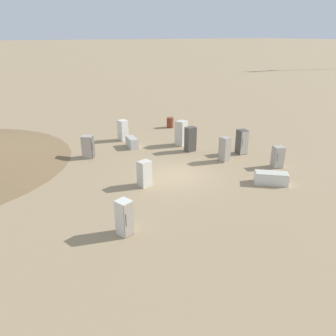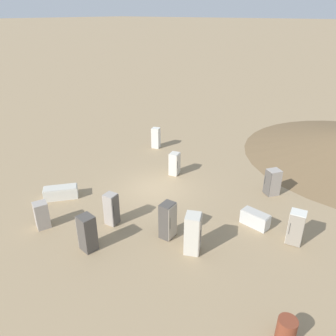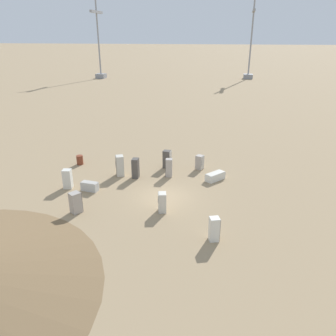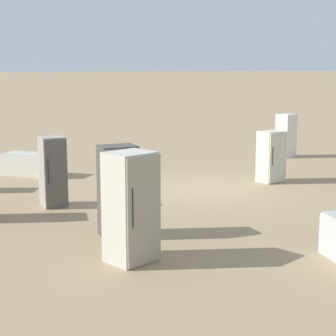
{
  "view_description": "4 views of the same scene",
  "coord_description": "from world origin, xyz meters",
  "px_view_note": "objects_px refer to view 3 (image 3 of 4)",
  "views": [
    {
      "loc": [
        9.84,
        15.93,
        8.18
      ],
      "look_at": [
        1.15,
        0.83,
        1.01
      ],
      "focal_mm": 35.0,
      "sensor_mm": 36.0,
      "label": 1
    },
    {
      "loc": [
        -13.5,
        -11.35,
        9.95
      ],
      "look_at": [
        0.7,
        -0.44,
        1.33
      ],
      "focal_mm": 35.0,
      "sensor_mm": 36.0,
      "label": 2
    },
    {
      "loc": [
        23.25,
        5.07,
        12.15
      ],
      "look_at": [
        -1.39,
        -0.02,
        1.94
      ],
      "focal_mm": 35.0,
      "sensor_mm": 36.0,
      "label": 3
    },
    {
      "loc": [
        -5.95,
        -14.09,
        3.35
      ],
      "look_at": [
        -1.31,
        -1.04,
        0.87
      ],
      "focal_mm": 60.0,
      "sensor_mm": 36.0,
      "label": 4
    }
  ],
  "objects_px": {
    "discarded_fridge_8": "(215,176)",
    "rusty_barrel": "(80,160)",
    "discarded_fridge_0": "(169,168)",
    "discarded_fridge_10": "(214,229)",
    "power_pylon_1": "(99,54)",
    "discarded_fridge_7": "(76,203)",
    "power_pylon_0": "(250,54)",
    "discarded_fridge_3": "(120,166)",
    "discarded_fridge_2": "(162,202)",
    "discarded_fridge_4": "(90,186)",
    "discarded_fridge_6": "(135,168)",
    "discarded_fridge_9": "(68,179)",
    "discarded_fridge_5": "(167,159)",
    "discarded_fridge_1": "(200,162)"
  },
  "relations": [
    {
      "from": "discarded_fridge_8",
      "to": "rusty_barrel",
      "type": "xyz_separation_m",
      "value": [
        -1.15,
        -13.72,
        0.12
      ]
    },
    {
      "from": "discarded_fridge_0",
      "to": "discarded_fridge_10",
      "type": "relative_size",
      "value": 1.05
    },
    {
      "from": "power_pylon_1",
      "to": "discarded_fridge_7",
      "type": "relative_size",
      "value": 14.1
    },
    {
      "from": "power_pylon_0",
      "to": "discarded_fridge_8",
      "type": "xyz_separation_m",
      "value": [
        77.28,
        -4.36,
        -6.72
      ]
    },
    {
      "from": "discarded_fridge_3",
      "to": "discarded_fridge_8",
      "type": "bearing_deg",
      "value": -110.01
    },
    {
      "from": "discarded_fridge_7",
      "to": "discarded_fridge_2",
      "type": "bearing_deg",
      "value": 46.67
    },
    {
      "from": "discarded_fridge_0",
      "to": "discarded_fridge_3",
      "type": "bearing_deg",
      "value": 91.29
    },
    {
      "from": "power_pylon_1",
      "to": "discarded_fridge_0",
      "type": "bearing_deg",
      "value": 26.94
    },
    {
      "from": "discarded_fridge_2",
      "to": "discarded_fridge_4",
      "type": "distance_m",
      "value": 7.12
    },
    {
      "from": "discarded_fridge_6",
      "to": "discarded_fridge_10",
      "type": "height_order",
      "value": "discarded_fridge_6"
    },
    {
      "from": "discarded_fridge_4",
      "to": "discarded_fridge_9",
      "type": "height_order",
      "value": "discarded_fridge_9"
    },
    {
      "from": "discarded_fridge_7",
      "to": "discarded_fridge_10",
      "type": "xyz_separation_m",
      "value": [
        1.54,
        10.22,
        0.02
      ]
    },
    {
      "from": "discarded_fridge_4",
      "to": "discarded_fridge_6",
      "type": "relative_size",
      "value": 0.81
    },
    {
      "from": "power_pylon_0",
      "to": "discarded_fridge_5",
      "type": "height_order",
      "value": "power_pylon_0"
    },
    {
      "from": "discarded_fridge_2",
      "to": "discarded_fridge_5",
      "type": "relative_size",
      "value": 0.86
    },
    {
      "from": "discarded_fridge_8",
      "to": "rusty_barrel",
      "type": "height_order",
      "value": "rusty_barrel"
    },
    {
      "from": "discarded_fridge_0",
      "to": "discarded_fridge_6",
      "type": "height_order",
      "value": "discarded_fridge_6"
    },
    {
      "from": "discarded_fridge_6",
      "to": "rusty_barrel",
      "type": "relative_size",
      "value": 1.98
    },
    {
      "from": "power_pylon_0",
      "to": "discarded_fridge_3",
      "type": "relative_size",
      "value": 11.72
    },
    {
      "from": "discarded_fridge_8",
      "to": "discarded_fridge_10",
      "type": "xyz_separation_m",
      "value": [
        9.49,
        0.58,
        0.47
      ]
    },
    {
      "from": "discarded_fridge_1",
      "to": "discarded_fridge_7",
      "type": "xyz_separation_m",
      "value": [
        10.26,
        -7.94,
        0.09
      ]
    },
    {
      "from": "discarded_fridge_4",
      "to": "discarded_fridge_7",
      "type": "height_order",
      "value": "discarded_fridge_7"
    },
    {
      "from": "discarded_fridge_5",
      "to": "discarded_fridge_10",
      "type": "xyz_separation_m",
      "value": [
        11.53,
        5.46,
        -0.07
      ]
    },
    {
      "from": "discarded_fridge_6",
      "to": "discarded_fridge_8",
      "type": "height_order",
      "value": "discarded_fridge_6"
    },
    {
      "from": "discarded_fridge_1",
      "to": "discarded_fridge_7",
      "type": "height_order",
      "value": "discarded_fridge_7"
    },
    {
      "from": "discarded_fridge_3",
      "to": "discarded_fridge_10",
      "type": "height_order",
      "value": "discarded_fridge_3"
    },
    {
      "from": "power_pylon_1",
      "to": "discarded_fridge_9",
      "type": "bearing_deg",
      "value": 20.38
    },
    {
      "from": "discarded_fridge_0",
      "to": "rusty_barrel",
      "type": "distance_m",
      "value": 9.53
    },
    {
      "from": "discarded_fridge_4",
      "to": "discarded_fridge_5",
      "type": "xyz_separation_m",
      "value": [
        -6.38,
        5.32,
        0.5
      ]
    },
    {
      "from": "discarded_fridge_5",
      "to": "discarded_fridge_9",
      "type": "relative_size",
      "value": 1.06
    },
    {
      "from": "discarded_fridge_7",
      "to": "discarded_fridge_10",
      "type": "height_order",
      "value": "discarded_fridge_10"
    },
    {
      "from": "discarded_fridge_6",
      "to": "discarded_fridge_8",
      "type": "distance_m",
      "value": 7.29
    },
    {
      "from": "discarded_fridge_0",
      "to": "discarded_fridge_5",
      "type": "distance_m",
      "value": 2.16
    },
    {
      "from": "power_pylon_1",
      "to": "discarded_fridge_5",
      "type": "relative_size",
      "value": 12.68
    },
    {
      "from": "power_pylon_0",
      "to": "discarded_fridge_10",
      "type": "distance_m",
      "value": 87.08
    },
    {
      "from": "power_pylon_0",
      "to": "discarded_fridge_0",
      "type": "xyz_separation_m",
      "value": [
        77.32,
        -8.63,
        -6.21
      ]
    },
    {
      "from": "discarded_fridge_10",
      "to": "power_pylon_0",
      "type": "bearing_deg",
      "value": 158.29
    },
    {
      "from": "discarded_fridge_0",
      "to": "discarded_fridge_2",
      "type": "height_order",
      "value": "discarded_fridge_0"
    },
    {
      "from": "discarded_fridge_0",
      "to": "discarded_fridge_3",
      "type": "xyz_separation_m",
      "value": [
        0.7,
        -4.49,
        0.11
      ]
    },
    {
      "from": "discarded_fridge_4",
      "to": "discarded_fridge_5",
      "type": "distance_m",
      "value": 8.32
    },
    {
      "from": "discarded_fridge_8",
      "to": "discarded_fridge_1",
      "type": "bearing_deg",
      "value": 165.2
    },
    {
      "from": "discarded_fridge_2",
      "to": "discarded_fridge_4",
      "type": "xyz_separation_m",
      "value": [
        -2.22,
        -6.75,
        -0.37
      ]
    },
    {
      "from": "discarded_fridge_8",
      "to": "discarded_fridge_0",
      "type": "bearing_deg",
      "value": -140.4
    },
    {
      "from": "discarded_fridge_0",
      "to": "discarded_fridge_6",
      "type": "relative_size",
      "value": 0.93
    },
    {
      "from": "power_pylon_0",
      "to": "discarded_fridge_8",
      "type": "relative_size",
      "value": 11.51
    },
    {
      "from": "discarded_fridge_1",
      "to": "discarded_fridge_2",
      "type": "bearing_deg",
      "value": 9.88
    },
    {
      "from": "discarded_fridge_5",
      "to": "power_pylon_0",
      "type": "bearing_deg",
      "value": -179.96
    },
    {
      "from": "discarded_fridge_1",
      "to": "discarded_fridge_4",
      "type": "relative_size",
      "value": 0.94
    },
    {
      "from": "power_pylon_0",
      "to": "discarded_fridge_10",
      "type": "relative_size",
      "value": 13.94
    },
    {
      "from": "power_pylon_0",
      "to": "discarded_fridge_2",
      "type": "relative_size",
      "value": 15.0
    }
  ]
}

